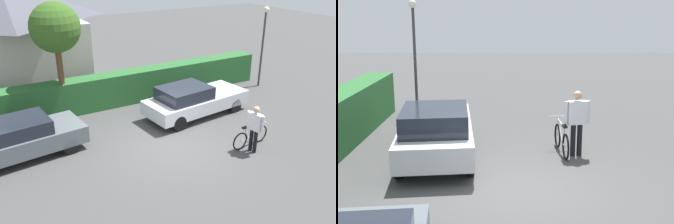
{
  "view_description": "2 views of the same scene",
  "coord_description": "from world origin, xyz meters",
  "views": [
    {
      "loc": [
        -5.56,
        -9.38,
        6.18
      ],
      "look_at": [
        -0.08,
        0.27,
        1.26
      ],
      "focal_mm": 37.99,
      "sensor_mm": 36.0,
      "label": 1
    },
    {
      "loc": [
        -8.56,
        0.23,
        3.62
      ],
      "look_at": [
        1.16,
        0.21,
        1.38
      ],
      "focal_mm": 47.42,
      "sensor_mm": 36.0,
      "label": 2
    }
  ],
  "objects": [
    {
      "name": "ground_plane",
      "position": [
        0.0,
        0.0,
        0.0
      ],
      "size": [
        60.0,
        60.0,
        0.0
      ],
      "primitive_type": "plane",
      "color": "#434343"
    },
    {
      "name": "hedge_row",
      "position": [
        0.0,
        4.7,
        0.72
      ],
      "size": [
        14.48,
        0.9,
        1.43
      ],
      "primitive_type": "cube",
      "color": "#285F2D",
      "rests_on": "ground"
    },
    {
      "name": "house_distant",
      "position": [
        -3.89,
        9.03,
        2.64
      ],
      "size": [
        6.82,
        5.66,
        5.17
      ],
      "color": "beige",
      "rests_on": "ground"
    },
    {
      "name": "parked_car_near",
      "position": [
        -4.74,
        1.95,
        0.69
      ],
      "size": [
        4.3,
        2.16,
        1.33
      ],
      "color": "slate",
      "rests_on": "ground"
    },
    {
      "name": "parked_car_far",
      "position": [
        2.07,
        1.94,
        0.7
      ],
      "size": [
        4.59,
        2.21,
        1.37
      ],
      "color": "silver",
      "rests_on": "ground"
    },
    {
      "name": "bicycle",
      "position": [
        2.39,
        -1.23,
        0.36
      ],
      "size": [
        1.66,
        0.5,
        0.87
      ],
      "color": "black",
      "rests_on": "ground"
    },
    {
      "name": "person_rider",
      "position": [
        2.19,
        -1.57,
        0.98
      ],
      "size": [
        0.29,
        0.66,
        1.67
      ],
      "color": "black",
      "rests_on": "ground"
    },
    {
      "name": "street_lamp",
      "position": [
        7.06,
        3.4,
        2.58
      ],
      "size": [
        0.28,
        0.28,
        3.96
      ],
      "color": "#38383D",
      "rests_on": "ground"
    },
    {
      "name": "tree_kerbside",
      "position": [
        -2.59,
        4.48,
        3.63
      ],
      "size": [
        1.93,
        1.93,
        4.65
      ],
      "color": "brown",
      "rests_on": "ground"
    }
  ]
}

